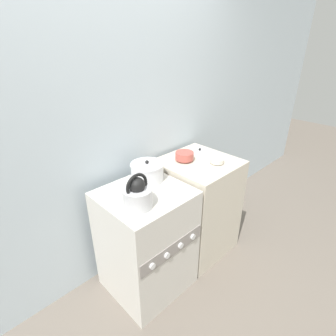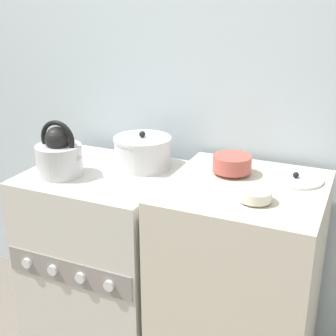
% 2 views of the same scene
% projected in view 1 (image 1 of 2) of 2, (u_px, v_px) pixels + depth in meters
% --- Properties ---
extents(ground_plane, '(12.00, 12.00, 0.00)m').
position_uv_depth(ground_plane, '(172.00, 302.00, 2.08)').
color(ground_plane, '#70665B').
extents(wall_back, '(7.00, 0.06, 2.50)m').
position_uv_depth(wall_back, '(108.00, 132.00, 1.96)').
color(wall_back, silver).
rests_on(wall_back, ground_plane).
extents(stove, '(0.62, 0.60, 0.89)m').
position_uv_depth(stove, '(147.00, 241.00, 2.06)').
color(stove, beige).
rests_on(stove, ground_plane).
extents(counter, '(0.61, 0.62, 0.93)m').
position_uv_depth(counter, '(197.00, 206.00, 2.47)').
color(counter, beige).
rests_on(counter, ground_plane).
extents(kettle, '(0.24, 0.19, 0.24)m').
position_uv_depth(kettle, '(138.00, 195.00, 1.67)').
color(kettle, silver).
rests_on(kettle, stove).
extents(cooking_pot, '(0.25, 0.25, 0.17)m').
position_uv_depth(cooking_pot, '(147.00, 172.00, 2.00)').
color(cooking_pot, silver).
rests_on(cooking_pot, stove).
extents(enamel_bowl, '(0.16, 0.16, 0.08)m').
position_uv_depth(enamel_bowl, '(185.00, 156.00, 2.25)').
color(enamel_bowl, '#B75147').
rests_on(enamel_bowl, counter).
extents(small_ceramic_bowl, '(0.12, 0.12, 0.04)m').
position_uv_depth(small_ceramic_bowl, '(217.00, 161.00, 2.21)').
color(small_ceramic_bowl, beige).
rests_on(small_ceramic_bowl, counter).
extents(loose_pot_lid, '(0.22, 0.22, 0.03)m').
position_uv_depth(loose_pot_lid, '(200.00, 151.00, 2.45)').
color(loose_pot_lid, silver).
rests_on(loose_pot_lid, counter).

